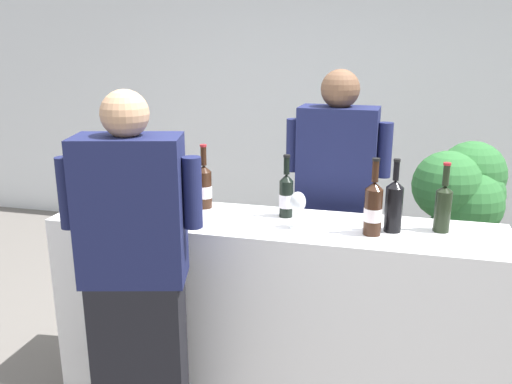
# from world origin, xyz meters

# --- Properties ---
(wall_back) EXTENTS (8.00, 0.10, 2.80)m
(wall_back) POSITION_xyz_m (0.00, 2.60, 1.40)
(wall_back) COLOR silver
(wall_back) RESTS_ON ground_plane
(counter) EXTENTS (2.27, 0.51, 0.99)m
(counter) POSITION_xyz_m (0.00, 0.00, 0.49)
(counter) COLOR white
(counter) RESTS_ON ground_plane
(wine_bottle_0) EXTENTS (0.08, 0.08, 0.37)m
(wine_bottle_0) POSITION_xyz_m (-0.49, -0.02, 1.12)
(wine_bottle_0) COLOR black
(wine_bottle_0) RESTS_ON counter
(wine_bottle_1) EXTENTS (0.08, 0.08, 0.36)m
(wine_bottle_1) POSITION_xyz_m (0.48, -0.06, 1.12)
(wine_bottle_1) COLOR black
(wine_bottle_1) RESTS_ON counter
(wine_bottle_2) EXTENTS (0.08, 0.08, 0.33)m
(wine_bottle_2) POSITION_xyz_m (0.80, 0.07, 1.11)
(wine_bottle_2) COLOR black
(wine_bottle_2) RESTS_ON counter
(wine_bottle_3) EXTENTS (0.08, 0.08, 0.35)m
(wine_bottle_3) POSITION_xyz_m (0.57, 0.01, 1.12)
(wine_bottle_3) COLOR black
(wine_bottle_3) RESTS_ON counter
(wine_bottle_4) EXTENTS (0.08, 0.08, 0.33)m
(wine_bottle_4) POSITION_xyz_m (-0.91, 0.03, 1.11)
(wine_bottle_4) COLOR black
(wine_bottle_4) RESTS_ON counter
(wine_bottle_5) EXTENTS (0.08, 0.08, 0.35)m
(wine_bottle_5) POSITION_xyz_m (-0.42, 0.15, 1.11)
(wine_bottle_5) COLOR black
(wine_bottle_5) RESTS_ON counter
(wine_bottle_6) EXTENTS (0.08, 0.08, 0.31)m
(wine_bottle_6) POSITION_xyz_m (-0.73, -0.12, 1.10)
(wine_bottle_6) COLOR black
(wine_bottle_6) RESTS_ON counter
(wine_bottle_7) EXTENTS (0.08, 0.08, 0.35)m
(wine_bottle_7) POSITION_xyz_m (-0.85, -0.13, 1.11)
(wine_bottle_7) COLOR black
(wine_bottle_7) RESTS_ON counter
(wine_bottle_8) EXTENTS (0.07, 0.07, 0.32)m
(wine_bottle_8) POSITION_xyz_m (0.04, 0.10, 1.10)
(wine_bottle_8) COLOR black
(wine_bottle_8) RESTS_ON counter
(wine_glass) EXTENTS (0.08, 0.08, 0.18)m
(wine_glass) POSITION_xyz_m (0.13, -0.05, 1.11)
(wine_glass) COLOR silver
(wine_glass) RESTS_ON counter
(person_server) EXTENTS (0.60, 0.26, 1.72)m
(person_server) POSITION_xyz_m (0.25, 0.52, 0.84)
(person_server) COLOR black
(person_server) RESTS_ON ground_plane
(person_guest) EXTENTS (0.58, 0.34, 1.68)m
(person_guest) POSITION_xyz_m (-0.50, -0.53, 0.81)
(person_guest) COLOR black
(person_guest) RESTS_ON ground_plane
(potted_shrub) EXTENTS (0.60, 0.62, 1.24)m
(potted_shrub) POSITION_xyz_m (1.02, 1.04, 0.83)
(potted_shrub) COLOR brown
(potted_shrub) RESTS_ON ground_plane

